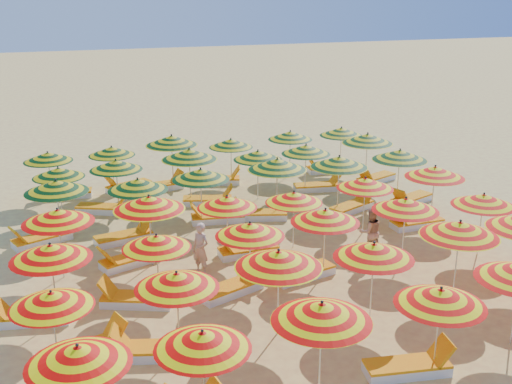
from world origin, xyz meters
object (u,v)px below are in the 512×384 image
at_px(umbrella_39, 231,143).
at_px(lounger_4, 88,351).
at_px(umbrella_29, 400,155).
at_px(umbrella_31, 116,165).
at_px(umbrella_38, 172,140).
at_px(lounger_5, 152,350).
at_px(umbrella_17, 483,200).
at_px(umbrella_20, 227,202).
at_px(umbrella_32, 189,154).
at_px(umbrella_6, 51,300).
at_px(lounger_18, 353,206).
at_px(beachgoer_b, 370,232).
at_px(umbrella_0, 78,355).
at_px(lounger_9, 232,288).
at_px(umbrella_13, 156,242).
at_px(umbrella_22, 365,183).
at_px(umbrella_12, 51,252).
at_px(umbrella_28, 339,162).
at_px(lounger_17, 259,214).
at_px(lounger_11, 130,260).
at_px(lounger_15, 125,237).
at_px(umbrella_10, 460,229).
at_px(umbrella_41, 341,132).
at_px(umbrella_36, 48,157).
at_px(lounger_7, 30,316).
at_px(lounger_19, 411,199).
at_px(umbrella_18, 58,216).
at_px(umbrella_40, 290,135).
at_px(lounger_14, 41,239).
at_px(umbrella_34, 306,149).
at_px(umbrella_3, 441,297).
at_px(lounger_22, 318,186).
at_px(umbrella_21, 294,197).
at_px(umbrella_37, 112,151).
at_px(umbrella_15, 325,216).
at_px(umbrella_2, 322,312).
at_px(umbrella_16, 406,205).
at_px(beachgoer_a, 200,249).
at_px(umbrella_26, 201,174).
at_px(umbrella_14, 250,230).
at_px(lounger_20, 104,208).
at_px(lounger_23, 375,178).
at_px(umbrella_23, 435,172).
at_px(lounger_12, 247,250).
at_px(lounger_8, 135,299).
at_px(lounger_16, 216,218).
at_px(lounger_25, 128,187).
at_px(umbrella_8, 279,259).
at_px(umbrella_35, 368,139).
at_px(umbrella_7, 177,280).
at_px(umbrella_30, 58,173).
at_px(lounger_21, 209,200).
at_px(umbrella_25, 138,185).

xyz_separation_m(umbrella_39, lounger_4, (-6.24, -10.81, -1.42)).
xyz_separation_m(umbrella_29, umbrella_31, (-9.40, 2.27, -0.14)).
relative_size(umbrella_38, lounger_5, 1.38).
relative_size(umbrella_17, umbrella_20, 1.16).
bearing_deg(umbrella_32, umbrella_6, -117.84).
distance_m(lounger_18, beachgoer_b, 3.77).
xyz_separation_m(umbrella_0, lounger_9, (3.88, 4.38, -1.49)).
xyz_separation_m(umbrella_13, umbrella_20, (2.37, 2.16, 0.03)).
height_order(umbrella_22, umbrella_29, umbrella_29).
distance_m(umbrella_12, umbrella_20, 5.34).
bearing_deg(umbrella_28, lounger_17, 173.58).
height_order(lounger_11, lounger_15, same).
bearing_deg(umbrella_10, umbrella_41, 79.12).
relative_size(umbrella_0, umbrella_36, 1.19).
height_order(lounger_7, lounger_9, same).
xyz_separation_m(lounger_5, lounger_19, (10.31, 6.86, 0.00)).
bearing_deg(umbrella_18, umbrella_40, 37.28).
bearing_deg(lounger_14, umbrella_34, 170.12).
xyz_separation_m(umbrella_3, lounger_22, (2.51, 11.54, -1.52)).
relative_size(umbrella_21, lounger_14, 1.00).
bearing_deg(umbrella_37, umbrella_38, -1.18).
relative_size(umbrella_15, umbrella_34, 1.03).
distance_m(umbrella_2, umbrella_21, 7.09).
bearing_deg(umbrella_15, umbrella_29, 43.09).
bearing_deg(umbrella_16, umbrella_31, 136.39).
distance_m(lounger_11, beachgoer_a, 2.18).
distance_m(umbrella_26, lounger_15, 3.03).
bearing_deg(umbrella_14, lounger_20, 113.20).
xyz_separation_m(lounger_15, lounger_23, (10.05, 3.00, 0.00)).
xyz_separation_m(umbrella_20, umbrella_23, (6.87, 0.27, 0.17)).
distance_m(umbrella_17, lounger_12, 6.80).
height_order(lounger_8, lounger_16, same).
bearing_deg(lounger_25, umbrella_0, 55.52).
height_order(umbrella_8, umbrella_35, umbrella_35).
relative_size(umbrella_31, lounger_7, 1.03).
height_order(umbrella_31, lounger_15, umbrella_31).
height_order(umbrella_22, umbrella_40, umbrella_40).
xyz_separation_m(umbrella_7, umbrella_36, (-2.32, 11.16, -0.05)).
bearing_deg(umbrella_3, umbrella_39, 91.34).
xyz_separation_m(umbrella_30, lounger_20, (1.34, 0.10, -1.42)).
distance_m(umbrella_21, umbrella_35, 6.92).
relative_size(umbrella_10, lounger_21, 1.30).
bearing_deg(lounger_8, umbrella_8, 162.49).
bearing_deg(beachgoer_b, lounger_8, 12.60).
distance_m(lounger_19, beachgoer_a, 9.06).
bearing_deg(lounger_14, lounger_23, 168.87).
relative_size(umbrella_26, beachgoer_b, 1.66).
bearing_deg(umbrella_36, umbrella_25, -61.08).
distance_m(umbrella_37, umbrella_38, 2.23).
height_order(umbrella_41, lounger_23, umbrella_41).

